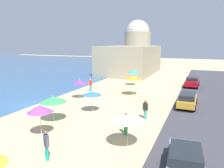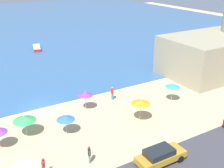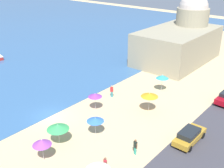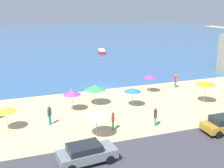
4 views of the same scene
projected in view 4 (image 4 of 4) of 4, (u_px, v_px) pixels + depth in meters
The scene contains 16 objects.
ground_plane at pixel (106, 89), 36.43m from camera, with size 160.00×160.00×0.00m, color #D3B584.
sea at pixel (50, 39), 86.19m from camera, with size 150.00×110.00×0.05m, color #356195.
coastal_road at pixel (184, 159), 20.13m from camera, with size 80.00×8.00×0.06m, color #3D3C43.
beach_umbrella_0 at pixel (206, 83), 30.82m from camera, with size 2.14×2.14×2.59m.
beach_umbrella_2 at pixel (150, 76), 34.54m from camera, with size 1.77×1.77×2.37m.
beach_umbrella_4 at pixel (95, 88), 30.40m from camera, with size 2.31×2.31×2.27m.
beach_umbrella_5 at pixel (6, 110), 24.33m from camera, with size 1.82×1.82×2.14m.
beach_umbrella_6 at pixel (72, 92), 28.62m from camera, with size 1.81×1.81×2.36m.
beach_umbrella_7 at pixel (133, 90), 29.93m from camera, with size 1.89×1.89×2.12m.
beach_umbrella_8 at pixel (96, 114), 23.03m from camera, with size 2.22×2.22×2.27m.
bather_0 at pixel (155, 116), 25.32m from camera, with size 0.32×0.55×1.72m.
bather_1 at pixel (49, 114), 25.61m from camera, with size 0.38×0.49×1.82m.
bather_2 at pixel (176, 80), 36.84m from camera, with size 0.31×0.55×1.77m.
bather_3 at pixel (113, 120), 24.51m from camera, with size 0.36×0.52×1.71m.
parked_car_4 at pixel (86, 153), 19.43m from camera, with size 4.20×2.16×1.43m.
skiff_nearshore at pixel (102, 51), 62.05m from camera, with size 2.31×4.84×0.68m.
Camera 4 is at (-10.82, -33.06, 10.86)m, focal length 45.00 mm.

